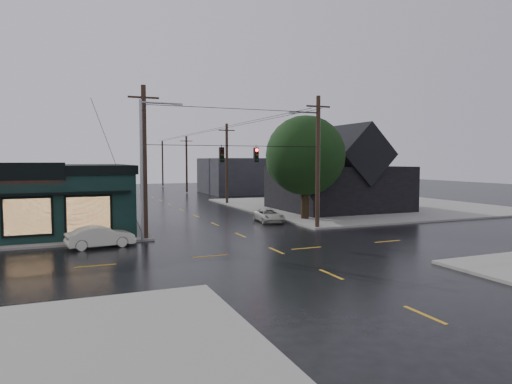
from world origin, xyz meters
name	(u,v)px	position (x,y,z in m)	size (l,w,h in m)	color
ground_plane	(276,251)	(0.00, 0.00, 0.00)	(160.00, 160.00, 0.00)	black
sidewalk_ne	(360,205)	(20.00, 20.00, 0.07)	(28.00, 28.00, 0.15)	gray
pizza_shop	(11,198)	(-15.00, 12.94, 2.56)	(16.30, 12.34, 4.90)	black
ne_building	(338,168)	(15.00, 17.00, 4.47)	(12.60, 11.60, 8.75)	black
corner_tree	(305,156)	(8.14, 11.48, 5.69)	(6.99, 6.99, 9.06)	black
utility_pole_nw	(146,240)	(-6.50, 6.50, 0.00)	(2.00, 0.32, 10.15)	black
utility_pole_ne	(317,229)	(6.50, 6.50, 0.00)	(2.00, 0.32, 10.15)	black
utility_pole_far_a	(227,204)	(6.50, 28.00, 0.00)	(2.00, 0.32, 9.65)	black
utility_pole_far_b	(187,193)	(6.50, 48.00, 0.00)	(2.00, 0.32, 9.15)	black
utility_pole_far_c	(163,186)	(6.50, 68.00, 0.00)	(2.00, 0.32, 9.15)	black
span_signal_assembly	(239,154)	(0.10, 6.50, 5.70)	(13.00, 0.48, 1.23)	black
streetlight_nw	(143,242)	(-6.80, 5.80, 0.00)	(5.40, 0.30, 9.15)	gray
streetlight_ne	(318,227)	(7.00, 7.20, 0.00)	(5.40, 0.30, 9.15)	gray
bg_building_west	(44,184)	(-14.00, 40.00, 2.20)	(12.00, 10.00, 4.40)	#382E29
bg_building_east	(249,176)	(16.00, 45.00, 2.80)	(14.00, 12.00, 5.60)	#222327
sedan_cream	(100,237)	(-9.44, 5.00, 0.66)	(1.40, 4.00, 1.32)	beige
suv_silver	(269,215)	(4.69, 11.56, 0.56)	(1.85, 4.02, 1.12)	beige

